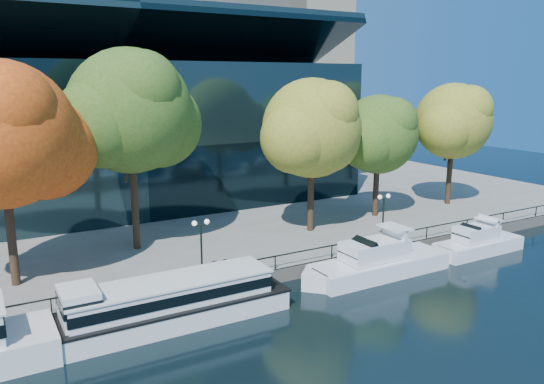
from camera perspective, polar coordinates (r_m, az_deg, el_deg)
ground at (r=36.24m, az=2.98°, el=-11.29°), size 160.00×160.00×0.00m
promenade at (r=68.19m, az=-13.81°, el=0.00°), size 90.00×67.08×1.00m
railing at (r=38.12m, az=0.35°, el=-6.94°), size 88.20×0.08×0.99m
convention_building at (r=61.60m, az=-16.56°, el=6.13°), size 50.00×24.57×21.43m
tour_boat at (r=32.56m, az=-12.42°, el=-11.72°), size 17.13×3.82×3.25m
cruiser_near at (r=40.19m, az=11.00°, el=-7.40°), size 12.39×3.19×3.59m
cruiser_far at (r=47.60m, az=21.05°, el=-5.09°), size 9.37×2.60×3.06m
tree_1 at (r=37.28m, az=-26.84°, el=5.23°), size 11.72×9.61×14.64m
tree_2 at (r=42.27m, az=-14.76°, el=8.14°), size 11.94×9.79×15.73m
tree_3 at (r=46.33m, az=4.52°, el=6.62°), size 10.79×8.85×13.49m
tree_4 at (r=52.64m, az=11.51°, el=5.91°), size 9.57×7.84×11.92m
tree_5 at (r=59.82m, az=19.04°, el=7.05°), size 10.02×8.22×12.97m
lamp_1 at (r=36.42m, az=-7.64°, el=-4.60°), size 1.26×0.36×4.03m
lamp_2 at (r=44.88m, az=11.92°, el=-1.56°), size 1.26×0.36×4.03m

